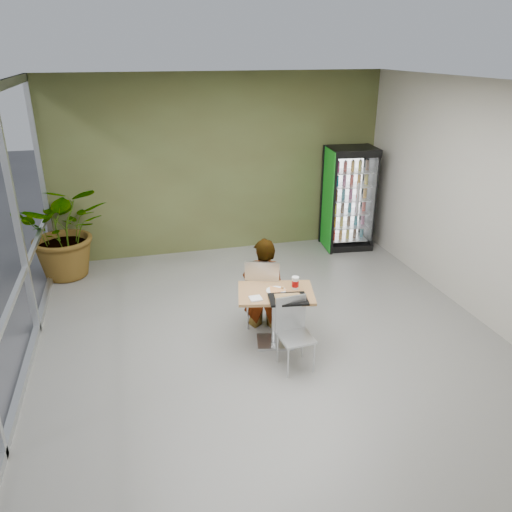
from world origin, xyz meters
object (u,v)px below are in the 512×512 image
(beverage_fridge, at_px, (349,199))
(potted_plant, at_px, (65,230))
(dining_table, at_px, (276,307))
(soda_cup, at_px, (295,283))
(chair_near, at_px, (293,327))
(seated_woman, at_px, (264,293))
(cafeteria_tray, at_px, (288,299))
(chair_far, at_px, (262,288))

(beverage_fridge, height_order, potted_plant, beverage_fridge)
(dining_table, relative_size, soda_cup, 6.57)
(beverage_fridge, bearing_deg, potted_plant, -173.32)
(beverage_fridge, bearing_deg, chair_near, -117.01)
(dining_table, xyz_separation_m, seated_woman, (-0.02, 0.50, -0.05))
(potted_plant, bearing_deg, soda_cup, -43.94)
(chair_near, distance_m, potted_plant, 4.39)
(soda_cup, height_order, potted_plant, potted_plant)
(cafeteria_tray, relative_size, beverage_fridge, 0.24)
(soda_cup, relative_size, beverage_fridge, 0.08)
(cafeteria_tray, height_order, beverage_fridge, beverage_fridge)
(dining_table, relative_size, chair_near, 1.22)
(chair_near, bearing_deg, soda_cup, 64.78)
(seated_woman, bearing_deg, beverage_fridge, -114.73)
(soda_cup, relative_size, cafeteria_tray, 0.35)
(dining_table, distance_m, cafeteria_tray, 0.35)
(soda_cup, bearing_deg, chair_near, -110.38)
(chair_near, relative_size, seated_woman, 0.55)
(cafeteria_tray, bearing_deg, potted_plant, 131.61)
(chair_near, height_order, beverage_fridge, beverage_fridge)
(chair_far, bearing_deg, soda_cup, 144.78)
(beverage_fridge, bearing_deg, seated_woman, -127.42)
(soda_cup, bearing_deg, chair_far, 125.99)
(soda_cup, height_order, beverage_fridge, beverage_fridge)
(chair_near, bearing_deg, seated_woman, 90.56)
(dining_table, bearing_deg, seated_woman, 91.77)
(dining_table, bearing_deg, beverage_fridge, 51.97)
(chair_near, bearing_deg, dining_table, 94.41)
(cafeteria_tray, bearing_deg, soda_cup, 56.63)
(chair_near, bearing_deg, chair_far, 92.96)
(soda_cup, relative_size, potted_plant, 0.10)
(seated_woman, xyz_separation_m, cafeteria_tray, (0.09, -0.76, 0.28))
(dining_table, height_order, potted_plant, potted_plant)
(dining_table, distance_m, chair_near, 0.48)
(dining_table, relative_size, seated_woman, 0.67)
(chair_far, height_order, soda_cup, chair_far)
(seated_woman, xyz_separation_m, soda_cup, (0.28, -0.48, 0.34))
(beverage_fridge, bearing_deg, dining_table, -121.93)
(potted_plant, bearing_deg, chair_far, -42.48)
(chair_far, relative_size, cafeteria_tray, 2.21)
(dining_table, relative_size, beverage_fridge, 0.55)
(cafeteria_tray, distance_m, beverage_fridge, 3.91)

